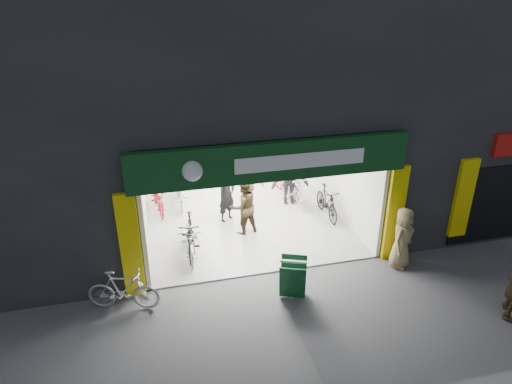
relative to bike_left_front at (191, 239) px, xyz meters
name	(u,v)px	position (x,y,z in m)	size (l,w,h in m)	color
ground	(270,273)	(1.80, -1.36, -0.48)	(60.00, 60.00, 0.00)	#56565B
building	(257,64)	(2.71, 3.63, 3.83)	(17.00, 10.27, 8.00)	#232326
bike_left_front	(191,239)	(0.00, 0.00, 0.00)	(0.64, 1.84, 0.96)	#AEADB2
bike_left_midfront	(190,236)	(0.00, 0.07, 0.06)	(0.51, 1.79, 1.08)	black
bike_left_midback	(158,198)	(-0.70, 2.81, -0.03)	(0.60, 1.72, 0.91)	maroon
bike_left_back	(179,188)	(0.00, 3.12, 0.09)	(0.54, 1.90, 1.14)	#A4A4A8
bike_right_front	(327,202)	(4.30, 1.13, 0.02)	(0.47, 1.66, 1.00)	black
bike_right_mid	(287,183)	(3.60, 2.93, -0.03)	(0.61, 1.74, 0.91)	maroon
bike_right_back	(294,190)	(3.60, 2.23, 0.04)	(0.49, 1.74, 1.05)	silver
parked_bike	(123,290)	(-1.70, -1.86, 0.01)	(0.46, 1.62, 0.98)	#B8B7BD
customer_a	(227,195)	(1.29, 1.63, 0.40)	(0.64, 0.42, 1.76)	black
customer_b	(243,207)	(1.61, 0.79, 0.36)	(0.82, 0.64, 1.69)	#3D2E1B
customer_c	(290,177)	(3.46, 2.26, 0.47)	(1.23, 0.71, 1.91)	black
customer_d	(248,184)	(2.10, 2.29, 0.36)	(0.98, 0.41, 1.68)	#8C7551
pedestrian_near	(402,238)	(5.10, -1.81, 0.33)	(0.80, 0.52, 1.63)	#8E7C52
sandwich_board	(293,277)	(2.07, -2.33, 0.03)	(0.78, 0.79, 0.92)	#104121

